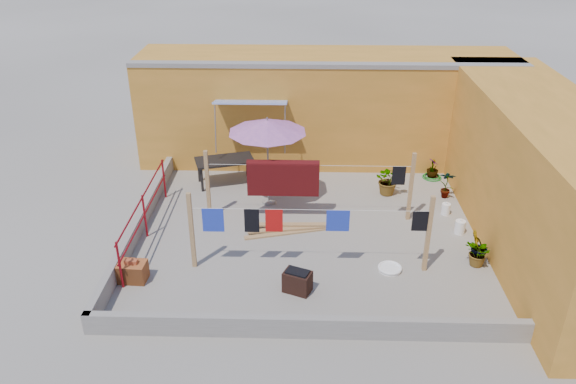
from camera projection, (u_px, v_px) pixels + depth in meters
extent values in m
plane|color=#9E998E|center=(308.00, 234.00, 13.49)|extent=(80.00, 80.00, 0.00)
cube|color=orange|center=(325.00, 107.00, 16.92)|extent=(11.00, 2.40, 3.20)
cube|color=gray|center=(328.00, 65.00, 15.27)|extent=(11.00, 0.35, 0.12)
cube|color=#2D51B2|center=(251.00, 102.00, 15.29)|extent=(2.00, 0.79, 0.22)
cylinder|color=gray|center=(215.00, 129.00, 15.29)|extent=(0.03, 0.30, 1.28)
cylinder|color=gray|center=(285.00, 130.00, 15.24)|extent=(0.03, 0.30, 1.28)
cube|color=orange|center=(540.00, 177.00, 12.63)|extent=(2.40, 9.00, 3.20)
cube|color=gray|center=(309.00, 327.00, 10.21)|extent=(8.30, 0.16, 0.44)
cube|color=gray|center=(139.00, 224.00, 13.49)|extent=(0.16, 7.30, 0.44)
cylinder|color=maroon|center=(120.00, 265.00, 11.38)|extent=(0.05, 0.05, 1.10)
cylinder|color=maroon|center=(145.00, 216.00, 13.15)|extent=(0.05, 0.05, 1.10)
cylinder|color=maroon|center=(164.00, 179.00, 14.93)|extent=(0.05, 0.05, 1.10)
cylinder|color=maroon|center=(142.00, 197.00, 12.92)|extent=(0.04, 4.20, 0.04)
cylinder|color=maroon|center=(145.00, 214.00, 13.13)|extent=(0.04, 4.20, 0.04)
cube|color=tan|center=(192.00, 231.00, 11.89)|extent=(0.09, 0.09, 1.80)
cube|color=tan|center=(428.00, 234.00, 11.77)|extent=(0.09, 0.09, 1.80)
cube|color=tan|center=(411.00, 187.00, 13.72)|extent=(0.09, 0.09, 1.80)
cube|color=tan|center=(208.00, 184.00, 13.85)|extent=(0.09, 0.09, 1.80)
cylinder|color=silver|center=(310.00, 210.00, 11.58)|extent=(5.00, 0.01, 0.01)
cylinder|color=silver|center=(309.00, 165.00, 13.53)|extent=(5.00, 0.01, 0.01)
cube|color=#430B0D|center=(283.00, 179.00, 13.72)|extent=(1.76, 0.22, 0.84)
cube|color=black|center=(399.00, 176.00, 13.59)|extent=(0.32, 0.02, 0.49)
cube|color=maroon|center=(270.00, 175.00, 13.68)|extent=(0.43, 0.02, 0.54)
cube|color=#2136B5|center=(213.00, 220.00, 11.76)|extent=(0.45, 0.02, 0.56)
cube|color=black|center=(252.00, 221.00, 11.74)|extent=(0.31, 0.02, 0.56)
cube|color=#B30F0E|center=(274.00, 220.00, 11.72)|extent=(0.36, 0.02, 0.54)
cube|color=#2136B5|center=(338.00, 221.00, 11.68)|extent=(0.48, 0.02, 0.50)
cube|color=black|center=(420.00, 221.00, 11.63)|extent=(0.35, 0.02, 0.47)
cylinder|color=gray|center=(269.00, 201.00, 14.90)|extent=(0.36, 0.36, 0.06)
cylinder|color=gray|center=(268.00, 164.00, 14.39)|extent=(0.04, 0.04, 2.27)
cone|color=#C268A6|center=(267.00, 126.00, 13.92)|extent=(2.10, 2.10, 0.32)
cylinder|color=gray|center=(267.00, 119.00, 13.84)|extent=(0.04, 0.04, 0.10)
cube|color=black|center=(224.00, 160.00, 15.60)|extent=(1.75, 1.22, 0.06)
cube|color=black|center=(202.00, 180.00, 15.34)|extent=(0.06, 0.06, 0.69)
cube|color=black|center=(199.00, 170.00, 15.88)|extent=(0.06, 0.06, 0.69)
cube|color=black|center=(252.00, 174.00, 15.66)|extent=(0.06, 0.06, 0.69)
cube|color=black|center=(247.00, 165.00, 16.21)|extent=(0.06, 0.06, 0.69)
cube|color=#B05928|center=(133.00, 272.00, 11.76)|extent=(0.60, 0.46, 0.42)
cube|color=#B24C29|center=(131.00, 262.00, 11.64)|extent=(0.27, 0.14, 0.08)
cube|color=tan|center=(287.00, 233.00, 13.50)|extent=(2.06, 0.68, 0.04)
cube|color=tan|center=(291.00, 229.00, 13.58)|extent=(2.09, 0.50, 0.04)
cube|color=tan|center=(294.00, 224.00, 13.66)|extent=(2.10, 0.21, 0.04)
cube|color=black|center=(297.00, 282.00, 11.42)|extent=(0.64, 0.55, 0.46)
cube|color=black|center=(298.00, 272.00, 11.30)|extent=(0.53, 0.43, 0.04)
cylinder|color=white|center=(390.00, 269.00, 12.15)|extent=(0.49, 0.49, 0.06)
torus|color=white|center=(390.00, 268.00, 12.14)|extent=(0.52, 0.52, 0.05)
cylinder|color=white|center=(446.00, 209.00, 14.28)|extent=(0.22, 0.22, 0.30)
cylinder|color=white|center=(447.00, 203.00, 14.20)|extent=(0.06, 0.06, 0.05)
cylinder|color=white|center=(460.00, 227.00, 13.45)|extent=(0.25, 0.25, 0.33)
cylinder|color=white|center=(461.00, 220.00, 13.36)|extent=(0.07, 0.07, 0.06)
torus|color=#1B7A21|center=(432.00, 177.00, 16.23)|extent=(0.55, 0.55, 0.04)
torus|color=#1B7A21|center=(432.00, 176.00, 16.21)|extent=(0.46, 0.46, 0.04)
imported|color=#185317|center=(389.00, 180.00, 15.17)|extent=(0.78, 0.68, 0.84)
imported|color=#185317|center=(433.00, 168.00, 16.10)|extent=(0.42, 0.42, 0.61)
imported|color=#185317|center=(447.00, 184.00, 14.99)|extent=(0.48, 0.39, 0.79)
imported|color=#185317|center=(478.00, 247.00, 12.25)|extent=(0.56, 0.54, 0.80)
imported|color=#185317|center=(479.00, 253.00, 12.17)|extent=(0.71, 0.74, 0.64)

